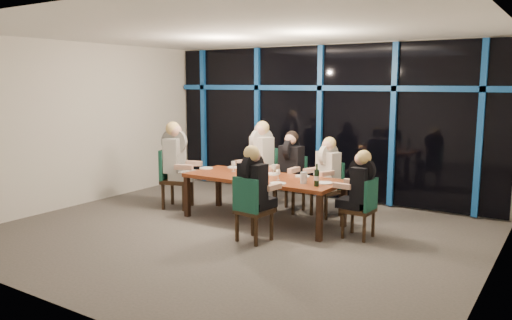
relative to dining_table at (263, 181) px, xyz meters
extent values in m
plane|color=#5A544F|center=(0.00, -0.80, -0.68)|extent=(7.00, 7.00, 0.00)
cube|color=silver|center=(0.00, 2.20, 0.82)|extent=(7.00, 0.04, 3.00)
cube|color=silver|center=(0.00, -3.80, 0.82)|extent=(7.00, 0.04, 3.00)
cube|color=silver|center=(-3.50, -0.80, 0.82)|extent=(0.04, 6.00, 3.00)
cube|color=silver|center=(3.50, -0.80, 0.82)|extent=(0.04, 6.00, 3.00)
cube|color=white|center=(0.00, -0.80, 2.32)|extent=(7.00, 6.00, 0.04)
cube|color=black|center=(0.00, 2.14, 0.82)|extent=(6.86, 0.04, 2.94)
cube|color=#124791|center=(-2.90, 2.09, 0.82)|extent=(0.10, 0.10, 2.94)
cube|color=#124791|center=(-1.45, 2.09, 0.82)|extent=(0.10, 0.10, 2.94)
cube|color=#124791|center=(0.00, 2.09, 0.82)|extent=(0.10, 0.10, 2.94)
cube|color=#124791|center=(1.45, 2.09, 0.82)|extent=(0.10, 0.10, 2.94)
cube|color=#124791|center=(2.90, 2.09, 0.82)|extent=(0.10, 0.10, 2.94)
cube|color=#124791|center=(0.00, 2.09, 1.48)|extent=(6.86, 0.10, 0.10)
cube|color=#FF2D14|center=(1.10, 2.45, 1.47)|extent=(0.60, 0.05, 0.35)
cube|color=brown|center=(0.00, 0.00, 0.04)|extent=(2.60, 1.00, 0.06)
cube|color=black|center=(-1.24, -0.44, -0.34)|extent=(0.08, 0.08, 0.69)
cube|color=black|center=(1.24, -0.44, -0.34)|extent=(0.08, 0.08, 0.69)
cube|color=black|center=(-1.24, 0.44, -0.34)|extent=(0.08, 0.08, 0.69)
cube|color=black|center=(1.24, 0.44, -0.34)|extent=(0.08, 0.08, 0.69)
cube|color=black|center=(-0.68, 0.96, -0.19)|extent=(0.65, 0.65, 0.07)
cube|color=#1B5844|center=(-0.59, 1.17, 0.11)|extent=(0.48, 0.24, 0.55)
cube|color=black|center=(-0.93, 0.86, -0.45)|extent=(0.06, 0.06, 0.46)
cube|color=black|center=(-0.57, 0.71, -0.45)|extent=(0.06, 0.06, 0.46)
cube|color=black|center=(-0.78, 1.22, -0.45)|extent=(0.06, 0.06, 0.46)
cube|color=black|center=(-0.42, 1.07, -0.45)|extent=(0.06, 0.06, 0.46)
cube|color=black|center=(0.05, 0.82, -0.23)|extent=(0.47, 0.47, 0.06)
cube|color=#1B5844|center=(0.05, 1.03, 0.04)|extent=(0.45, 0.07, 0.50)
cube|color=black|center=(-0.14, 0.65, -0.47)|extent=(0.04, 0.04, 0.42)
cube|color=black|center=(0.22, 0.64, -0.47)|extent=(0.04, 0.04, 0.42)
cube|color=black|center=(-0.13, 1.01, -0.47)|extent=(0.04, 0.04, 0.42)
cube|color=black|center=(0.23, 1.00, -0.47)|extent=(0.04, 0.04, 0.42)
cube|color=black|center=(0.73, 0.88, -0.25)|extent=(0.55, 0.55, 0.06)
cube|color=#1B5844|center=(0.79, 1.06, 0.01)|extent=(0.42, 0.18, 0.48)
cube|color=black|center=(0.51, 0.77, -0.48)|extent=(0.05, 0.05, 0.40)
cube|color=black|center=(0.83, 0.66, -0.48)|extent=(0.05, 0.05, 0.40)
cube|color=black|center=(0.62, 1.09, -0.48)|extent=(0.05, 0.05, 0.40)
cube|color=black|center=(0.95, 0.98, -0.48)|extent=(0.05, 0.05, 0.40)
cube|color=black|center=(-1.79, -0.07, -0.18)|extent=(0.63, 0.63, 0.07)
cube|color=#1B5844|center=(-2.00, -0.14, 0.11)|extent=(0.21, 0.49, 0.55)
cube|color=black|center=(-1.54, -0.20, -0.45)|extent=(0.06, 0.06, 0.46)
cube|color=black|center=(-1.66, 0.18, -0.45)|extent=(0.06, 0.06, 0.46)
cube|color=black|center=(-1.91, -0.32, -0.45)|extent=(0.06, 0.06, 0.46)
cube|color=black|center=(-2.04, 0.06, -0.45)|extent=(0.06, 0.06, 0.46)
cube|color=black|center=(1.65, 0.03, -0.27)|extent=(0.43, 0.43, 0.06)
cube|color=#1B5844|center=(1.83, 0.02, -0.02)|extent=(0.06, 0.42, 0.46)
cube|color=black|center=(1.49, 0.20, -0.49)|extent=(0.04, 0.04, 0.39)
cube|color=black|center=(1.47, -0.13, -0.49)|extent=(0.04, 0.04, 0.39)
cube|color=black|center=(1.82, 0.19, -0.49)|extent=(0.04, 0.04, 0.39)
cube|color=black|center=(1.80, -0.14, -0.49)|extent=(0.04, 0.04, 0.39)
cube|color=black|center=(0.45, -0.93, -0.24)|extent=(0.49, 0.49, 0.06)
cube|color=#1B5844|center=(0.42, -1.13, 0.02)|extent=(0.44, 0.10, 0.49)
cube|color=black|center=(0.64, -0.78, -0.48)|extent=(0.04, 0.04, 0.41)
cube|color=black|center=(0.29, -0.74, -0.48)|extent=(0.04, 0.04, 0.41)
cube|color=black|center=(0.60, -1.13, -0.48)|extent=(0.04, 0.04, 0.41)
cube|color=black|center=(0.25, -1.09, -0.48)|extent=(0.04, 0.04, 0.41)
cube|color=silver|center=(-0.73, 0.84, -0.08)|extent=(0.54, 0.58, 0.15)
cube|color=silver|center=(-0.66, 1.00, 0.28)|extent=(0.51, 0.41, 0.62)
cylinder|color=silver|center=(-0.66, 1.00, 0.53)|extent=(0.28, 0.47, 0.46)
sphere|color=tan|center=(-0.67, 0.98, 0.72)|extent=(0.23, 0.23, 0.23)
sphere|color=tan|center=(-0.65, 1.02, 0.76)|extent=(0.25, 0.25, 0.25)
cube|color=tan|center=(-0.96, 0.84, 0.11)|extent=(0.21, 0.34, 0.09)
cube|color=tan|center=(-0.56, 0.68, 0.11)|extent=(0.21, 0.34, 0.09)
cube|color=black|center=(0.04, 0.70, -0.13)|extent=(0.38, 0.43, 0.14)
cube|color=black|center=(0.05, 0.86, 0.20)|extent=(0.41, 0.26, 0.56)
cylinder|color=black|center=(0.05, 0.86, 0.42)|extent=(0.12, 0.43, 0.42)
sphere|color=tan|center=(0.05, 0.84, 0.60)|extent=(0.21, 0.21, 0.21)
sphere|color=black|center=(0.05, 0.88, 0.63)|extent=(0.23, 0.23, 0.23)
cube|color=tan|center=(-0.16, 0.63, 0.11)|extent=(0.09, 0.30, 0.08)
cube|color=tan|center=(0.24, 0.62, 0.11)|extent=(0.09, 0.30, 0.08)
cube|color=silver|center=(0.69, 0.77, -0.16)|extent=(0.46, 0.49, 0.13)
cube|color=silver|center=(0.74, 0.91, 0.16)|extent=(0.44, 0.34, 0.53)
cylinder|color=silver|center=(0.74, 0.91, 0.37)|extent=(0.22, 0.41, 0.40)
sphere|color=tan|center=(0.73, 0.89, 0.54)|extent=(0.20, 0.20, 0.20)
sphere|color=tan|center=(0.75, 0.93, 0.57)|extent=(0.22, 0.22, 0.22)
cube|color=tan|center=(0.48, 0.76, 0.11)|extent=(0.17, 0.30, 0.08)
cube|color=tan|center=(0.85, 0.63, 0.11)|extent=(0.17, 0.30, 0.08)
cube|color=black|center=(-1.66, -0.03, -0.07)|extent=(0.57, 0.52, 0.15)
cube|color=black|center=(-1.83, -0.08, 0.29)|extent=(0.39, 0.50, 0.62)
cylinder|color=black|center=(-1.83, -0.08, 0.53)|extent=(0.48, 0.25, 0.46)
sphere|color=tan|center=(-1.81, -0.08, 0.73)|extent=(0.23, 0.23, 0.23)
sphere|color=tan|center=(-1.85, -0.09, 0.77)|extent=(0.25, 0.25, 0.25)
cube|color=tan|center=(-1.51, -0.21, 0.11)|extent=(0.34, 0.19, 0.09)
cube|color=tan|center=(-1.65, 0.21, 0.11)|extent=(0.34, 0.19, 0.09)
cube|color=black|center=(1.54, 0.03, -0.18)|extent=(0.40, 0.35, 0.13)
cube|color=black|center=(1.68, 0.03, 0.13)|extent=(0.23, 0.38, 0.51)
cylinder|color=black|center=(1.68, 0.03, 0.33)|extent=(0.39, 0.11, 0.39)
sphere|color=tan|center=(1.66, 0.03, 0.50)|extent=(0.19, 0.19, 0.19)
sphere|color=tan|center=(1.70, 0.03, 0.52)|extent=(0.21, 0.21, 0.21)
cube|color=tan|center=(1.47, 0.22, 0.10)|extent=(0.28, 0.08, 0.07)
cube|color=tan|center=(1.45, -0.15, 0.10)|extent=(0.28, 0.08, 0.07)
cube|color=black|center=(0.46, -0.82, -0.14)|extent=(0.40, 0.45, 0.14)
cube|color=black|center=(0.44, -0.97, 0.18)|extent=(0.42, 0.28, 0.55)
cylinder|color=black|center=(0.44, -0.97, 0.40)|extent=(0.14, 0.42, 0.41)
sphere|color=tan|center=(0.44, -0.95, 0.57)|extent=(0.21, 0.21, 0.21)
sphere|color=tan|center=(0.44, -0.99, 0.60)|extent=(0.23, 0.23, 0.23)
cube|color=tan|center=(0.66, -0.76, 0.11)|extent=(0.11, 0.30, 0.08)
cube|color=tan|center=(0.27, -0.72, 0.11)|extent=(0.11, 0.30, 0.08)
cylinder|color=white|center=(-0.89, 0.45, 0.08)|extent=(0.24, 0.24, 0.01)
cylinder|color=white|center=(0.03, 0.26, 0.08)|extent=(0.24, 0.24, 0.01)
cylinder|color=white|center=(0.55, 0.35, 0.08)|extent=(0.24, 0.24, 0.01)
cylinder|color=white|center=(-1.26, 0.11, 0.08)|extent=(0.24, 0.24, 0.01)
cylinder|color=white|center=(1.09, 0.05, 0.08)|extent=(0.24, 0.24, 0.01)
cylinder|color=white|center=(0.51, -0.38, 0.08)|extent=(0.24, 0.24, 0.01)
cylinder|color=black|center=(1.07, -0.21, 0.19)|extent=(0.07, 0.07, 0.24)
cylinder|color=black|center=(1.07, -0.21, 0.36)|extent=(0.03, 0.03, 0.09)
cylinder|color=silver|center=(1.07, -0.21, 0.19)|extent=(0.08, 0.08, 0.07)
cylinder|color=silver|center=(0.82, -0.14, 0.16)|extent=(0.10, 0.10, 0.18)
cylinder|color=silver|center=(0.87, -0.14, 0.17)|extent=(0.01, 0.01, 0.12)
cylinder|color=#F8A84A|center=(-0.06, -0.24, 0.08)|extent=(0.05, 0.05, 0.03)
cylinder|color=silver|center=(-0.20, -0.09, 0.07)|extent=(0.06, 0.06, 0.01)
cylinder|color=silver|center=(-0.20, -0.09, 0.12)|extent=(0.01, 0.01, 0.09)
cylinder|color=silver|center=(-0.20, -0.09, 0.20)|extent=(0.06, 0.06, 0.07)
cylinder|color=silver|center=(0.10, 0.18, 0.07)|extent=(0.07, 0.07, 0.01)
cylinder|color=silver|center=(0.10, 0.18, 0.13)|extent=(0.01, 0.01, 0.10)
cylinder|color=silver|center=(0.10, 0.18, 0.22)|extent=(0.07, 0.07, 0.07)
cylinder|color=silver|center=(0.35, -0.10, 0.07)|extent=(0.06, 0.06, 0.01)
cylinder|color=silver|center=(0.35, -0.10, 0.12)|extent=(0.01, 0.01, 0.09)
cylinder|color=silver|center=(0.35, -0.10, 0.20)|extent=(0.06, 0.06, 0.06)
cylinder|color=silver|center=(-0.68, 0.12, 0.07)|extent=(0.07, 0.07, 0.01)
cylinder|color=silver|center=(-0.68, 0.12, 0.13)|extent=(0.01, 0.01, 0.10)
cylinder|color=silver|center=(-0.68, 0.12, 0.21)|extent=(0.07, 0.07, 0.07)
cylinder|color=silver|center=(0.88, 0.13, 0.07)|extent=(0.06, 0.06, 0.01)
cylinder|color=silver|center=(0.88, 0.13, 0.12)|extent=(0.01, 0.01, 0.09)
cylinder|color=silver|center=(0.88, 0.13, 0.19)|extent=(0.06, 0.06, 0.06)
camera|label=1|loc=(4.25, -6.75, 1.59)|focal=35.00mm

